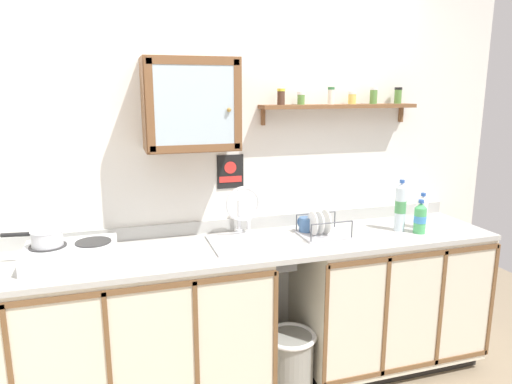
{
  "coord_description": "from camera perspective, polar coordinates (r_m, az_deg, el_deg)",
  "views": [
    {
      "loc": [
        -0.65,
        -2.17,
        1.81
      ],
      "look_at": [
        0.15,
        0.42,
        1.21
      ],
      "focal_mm": 32.72,
      "sensor_mm": 36.0,
      "label": 1
    }
  ],
  "objects": [
    {
      "name": "wall_cabinet",
      "position": [
        2.66,
        -8.01,
        10.54
      ],
      "size": [
        0.52,
        0.31,
        0.51
      ],
      "color": "brown"
    },
    {
      "name": "bottle_soda_green_1",
      "position": [
        3.08,
        19.42,
        -3.01
      ],
      "size": [
        0.08,
        0.08,
        0.21
      ],
      "color": "#4CB266",
      "rests_on": "countertop"
    },
    {
      "name": "hot_plate_stove",
      "position": [
        2.62,
        -21.66,
        -7.03
      ],
      "size": [
        0.46,
        0.34,
        0.09
      ],
      "color": "silver",
      "rests_on": "countertop"
    },
    {
      "name": "sink",
      "position": [
        2.78,
        -0.55,
        -6.33
      ],
      "size": [
        0.5,
        0.42,
        0.46
      ],
      "color": "silver",
      "rests_on": "countertop"
    },
    {
      "name": "saucepan",
      "position": [
        2.63,
        -24.28,
        -5.07
      ],
      "size": [
        0.3,
        0.16,
        0.08
      ],
      "color": "silver",
      "rests_on": "hot_plate_stove"
    },
    {
      "name": "bottle_water_clear_0",
      "position": [
        3.07,
        17.24,
        -1.74
      ],
      "size": [
        0.07,
        0.07,
        0.33
      ],
      "color": "silver",
      "rests_on": "countertop"
    },
    {
      "name": "dish_rack",
      "position": [
        2.89,
        8.07,
        -4.6
      ],
      "size": [
        0.29,
        0.25,
        0.16
      ],
      "color": "#B2B2B7",
      "rests_on": "countertop"
    },
    {
      "name": "countertop",
      "position": [
        2.71,
        -2.38,
        -6.82
      ],
      "size": [
        3.21,
        0.61,
        0.03
      ],
      "primitive_type": "cube",
      "color": "#B2B2AD",
      "rests_on": "lower_cabinet_run"
    },
    {
      "name": "back_wall",
      "position": [
        2.91,
        -4.06,
        2.33
      ],
      "size": [
        3.85,
        0.07,
        2.59
      ],
      "color": "silver",
      "rests_on": "ground"
    },
    {
      "name": "warning_sign",
      "position": [
        2.89,
        -3.17,
        2.47
      ],
      "size": [
        0.17,
        0.01,
        0.21
      ],
      "color": "black"
    },
    {
      "name": "backsplash",
      "position": [
        2.95,
        -3.8,
        -4.08
      ],
      "size": [
        3.21,
        0.02,
        0.08
      ],
      "primitive_type": "cube",
      "color": "#B2B2AD",
      "rests_on": "countertop"
    },
    {
      "name": "lower_cabinet_run",
      "position": [
        2.83,
        -17.5,
        -16.86
      ],
      "size": [
        1.77,
        0.59,
        0.9
      ],
      "color": "black",
      "rests_on": "ground"
    },
    {
      "name": "mug",
      "position": [
        2.93,
        6.13,
        -4.04
      ],
      "size": [
        0.09,
        0.13,
        0.1
      ],
      "color": "#3F6699",
      "rests_on": "countertop"
    },
    {
      "name": "bottle_opaque_white_2",
      "position": [
        3.19,
        19.63,
        -2.3
      ],
      "size": [
        0.07,
        0.07,
        0.23
      ],
      "color": "white",
      "rests_on": "countertop"
    },
    {
      "name": "spice_shelf",
      "position": [
        3.04,
        10.29,
        10.54
      ],
      "size": [
        1.04,
        0.14,
        0.23
      ],
      "color": "brown"
    },
    {
      "name": "trash_bin",
      "position": [
        2.99,
        4.17,
        -20.06
      ],
      "size": [
        0.31,
        0.31,
        0.39
      ],
      "color": "gray",
      "rests_on": "ground"
    },
    {
      "name": "lower_cabinet_run_right",
      "position": [
        3.28,
        15.63,
        -12.44
      ],
      "size": [
        1.19,
        0.59,
        0.9
      ],
      "color": "black",
      "rests_on": "ground"
    }
  ]
}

